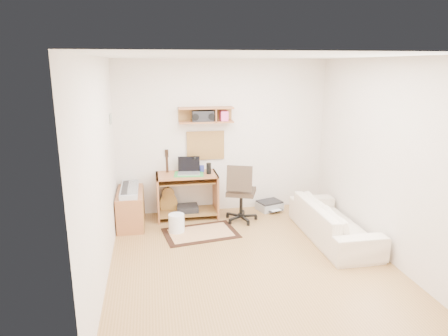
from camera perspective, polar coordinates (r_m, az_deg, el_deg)
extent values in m
cube|color=#A67A45|center=(5.49, 3.60, -12.89)|extent=(3.60, 4.00, 0.01)
cube|color=white|center=(4.88, 4.10, 15.50)|extent=(3.60, 4.00, 0.01)
cube|color=silver|center=(6.94, -0.20, 4.39)|extent=(3.60, 0.01, 2.60)
cube|color=silver|center=(4.91, -17.03, -0.48)|extent=(0.01, 4.00, 2.60)
cube|color=silver|center=(5.73, 21.63, 1.21)|extent=(0.01, 4.00, 2.60)
cube|color=#A36239|center=(6.71, -2.55, 7.48)|extent=(0.90, 0.25, 0.26)
cube|color=tan|center=(6.90, -2.62, 3.21)|extent=(0.64, 0.03, 0.49)
cube|color=#4C8CBF|center=(6.30, -15.69, 6.69)|extent=(0.02, 0.20, 0.15)
cylinder|color=black|center=(6.68, -2.16, -0.06)|extent=(0.08, 0.08, 0.18)
cylinder|color=#303892|center=(6.82, -3.13, -0.09)|extent=(0.08, 0.08, 0.11)
cube|color=black|center=(6.70, -2.98, 7.29)|extent=(0.36, 0.16, 0.18)
cube|color=beige|center=(6.27, -3.31, -9.11)|extent=(1.19, 0.89, 0.01)
cube|color=#A36239|center=(6.67, -13.02, -5.53)|extent=(0.40, 0.90, 0.55)
cube|color=#B2B5BA|center=(6.57, -13.18, -2.97)|extent=(0.27, 0.85, 0.07)
cylinder|color=white|center=(6.29, -6.69, -7.75)|extent=(0.28, 0.28, 0.29)
cube|color=#A5A8AA|center=(7.25, 6.42, -5.22)|extent=(0.48, 0.42, 0.15)
imported|color=beige|center=(6.18, 15.19, -6.46)|extent=(0.54, 1.84, 0.72)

